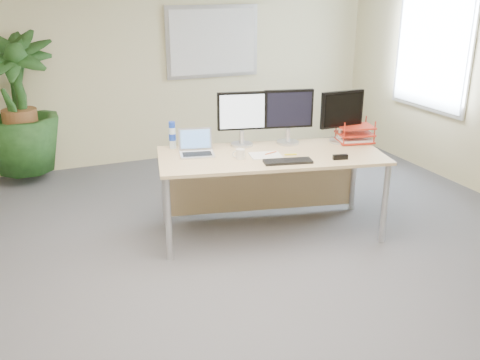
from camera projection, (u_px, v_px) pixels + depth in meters
name	position (u px, v px, depth m)	size (l,w,h in m)	color
floor	(247.00, 322.00, 3.85)	(8.00, 8.00, 0.00)	#4D4D52
back_wall	(124.00, 61.00, 6.85)	(7.00, 0.04, 2.70)	beige
whiteboard	(213.00, 42.00, 7.18)	(1.30, 0.04, 0.95)	silver
window	(432.00, 47.00, 6.55)	(0.04, 1.30, 1.55)	silver
desk	(268.00, 167.00, 5.14)	(2.22, 1.31, 0.80)	tan
floor_plant	(21.00, 122.00, 6.32)	(0.84, 0.84, 1.50)	#173A15
monitor_left	(242.00, 115.00, 5.12)	(0.47, 0.22, 0.53)	#B9B9BE
monitor_right	(289.00, 113.00, 5.19)	(0.48, 0.22, 0.54)	#B9B9BE
monitor_dark	(342.00, 113.00, 5.23)	(0.46, 0.21, 0.52)	#B9B9BE
laptop	(196.00, 148.00, 4.96)	(0.37, 0.34, 0.22)	silver
keyboard	(288.00, 161.00, 4.73)	(0.43, 0.14, 0.02)	black
coffee_mug	(240.00, 154.00, 4.82)	(0.12, 0.08, 0.09)	silver
spiral_notebook	(266.00, 155.00, 4.91)	(0.28, 0.21, 0.01)	white
orange_pen	(271.00, 153.00, 4.94)	(0.01, 0.01, 0.14)	#ED5A1A
yellow_highlighter	(291.00, 154.00, 4.93)	(0.02, 0.02, 0.11)	yellow
water_bottle	(172.00, 136.00, 5.10)	(0.07, 0.07, 0.26)	silver
letter_tray	(355.00, 135.00, 5.32)	(0.39, 0.33, 0.16)	#B62716
stapler	(340.00, 157.00, 4.81)	(0.14, 0.04, 0.05)	black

